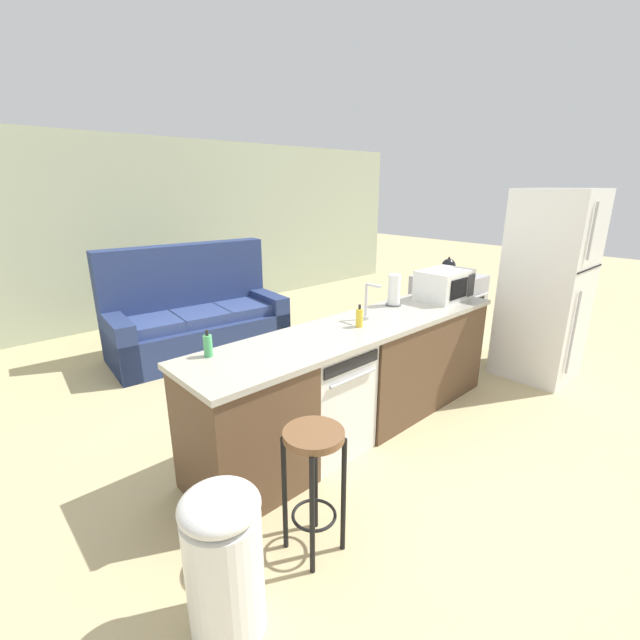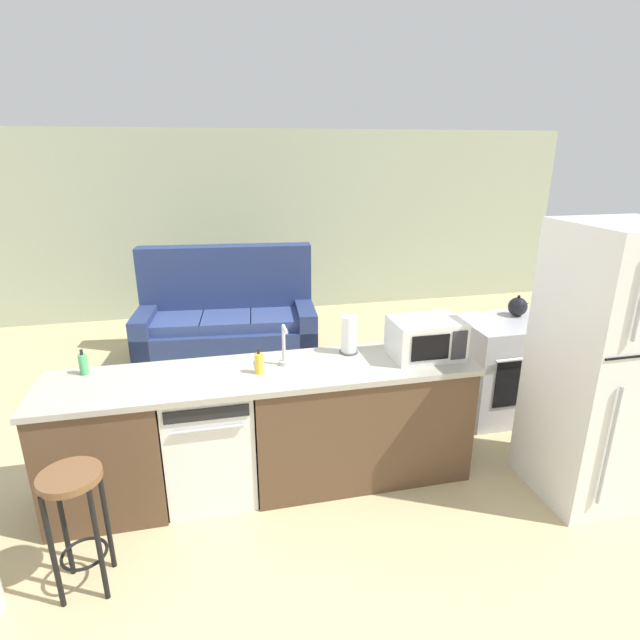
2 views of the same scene
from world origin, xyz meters
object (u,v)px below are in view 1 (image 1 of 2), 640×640
(stove_range, at_px, (447,312))
(paper_towel_roll, at_px, (394,290))
(dish_soap_bottle, at_px, (208,346))
(dishwasher, at_px, (322,397))
(bar_stool, at_px, (314,466))
(soap_bottle, at_px, (359,318))
(kettle, at_px, (449,266))
(couch, at_px, (195,319))
(microwave, at_px, (444,285))
(trash_bin, at_px, (224,561))
(refrigerator, at_px, (547,286))

(stove_range, relative_size, paper_towel_roll, 3.19)
(dish_soap_bottle, bearing_deg, dishwasher, -15.43)
(dish_soap_bottle, bearing_deg, bar_stool, -84.93)
(soap_bottle, relative_size, kettle, 0.86)
(dish_soap_bottle, height_order, couch, couch)
(bar_stool, bearing_deg, dish_soap_bottle, 95.07)
(paper_towel_roll, distance_m, kettle, 1.80)
(microwave, xyz_separation_m, kettle, (1.20, 0.68, -0.05))
(soap_bottle, xyz_separation_m, trash_bin, (-1.65, -0.74, -0.59))
(kettle, relative_size, bar_stool, 0.28)
(soap_bottle, height_order, dish_soap_bottle, same)
(stove_range, height_order, dish_soap_bottle, dish_soap_bottle)
(stove_range, distance_m, dish_soap_bottle, 3.44)
(stove_range, xyz_separation_m, refrigerator, (-0.00, -1.10, 0.50))
(dish_soap_bottle, distance_m, bar_stool, 1.01)
(refrigerator, bearing_deg, paper_towel_roll, 154.83)
(refrigerator, height_order, trash_bin, refrigerator)
(refrigerator, relative_size, microwave, 3.82)
(refrigerator, height_order, paper_towel_roll, refrigerator)
(soap_bottle, bearing_deg, dish_soap_bottle, 168.02)
(trash_bin, height_order, couch, couch)
(bar_stool, xyz_separation_m, trash_bin, (-0.59, -0.07, -0.16))
(trash_bin, bearing_deg, couch, 64.91)
(refrigerator, xyz_separation_m, microwave, (-1.03, 0.55, 0.08))
(soap_bottle, height_order, bar_stool, soap_bottle)
(couch, bearing_deg, dish_soap_bottle, -114.11)
(stove_range, bearing_deg, refrigerator, -90.01)
(dishwasher, xyz_separation_m, couch, (0.25, 2.52, -0.03))
(soap_bottle, bearing_deg, refrigerator, -13.15)
(refrigerator, distance_m, paper_towel_roll, 1.72)
(bar_stool, bearing_deg, kettle, 21.54)
(dish_soap_bottle, bearing_deg, couch, 65.89)
(dish_soap_bottle, relative_size, bar_stool, 0.24)
(refrigerator, bearing_deg, kettle, 82.17)
(microwave, bearing_deg, trash_bin, -165.09)
(stove_range, height_order, refrigerator, refrigerator)
(dish_soap_bottle, bearing_deg, paper_towel_roll, -1.09)
(dish_soap_bottle, xyz_separation_m, trash_bin, (-0.51, -0.98, -0.59))
(dishwasher, distance_m, bar_stool, 0.99)
(dishwasher, xyz_separation_m, paper_towel_roll, (1.04, 0.18, 0.62))
(trash_bin, bearing_deg, dish_soap_bottle, 62.68)
(stove_range, xyz_separation_m, paper_towel_roll, (-1.56, -0.37, 0.59))
(stove_range, height_order, kettle, kettle)
(paper_towel_roll, relative_size, kettle, 1.38)
(paper_towel_roll, bearing_deg, trash_bin, -157.98)
(bar_stool, bearing_deg, paper_towel_roll, 26.56)
(stove_range, distance_m, couch, 3.07)
(refrigerator, relative_size, bar_stool, 2.58)
(stove_range, xyz_separation_m, microwave, (-1.03, -0.55, 0.59))
(microwave, relative_size, couch, 0.24)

